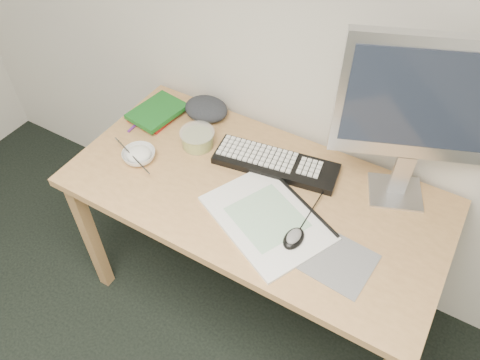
# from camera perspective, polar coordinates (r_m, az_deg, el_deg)

# --- Properties ---
(desk) EXTENTS (1.40, 0.70, 0.75)m
(desk) POSITION_cam_1_polar(r_m,az_deg,el_deg) (1.79, 1.80, -2.95)
(desk) COLOR tan
(desk) RESTS_ON ground
(mousepad) EXTENTS (0.24, 0.22, 0.00)m
(mousepad) POSITION_cam_1_polar(r_m,az_deg,el_deg) (1.56, 11.74, -9.62)
(mousepad) COLOR slate
(mousepad) RESTS_ON desk
(sketchpad) EXTENTS (0.52, 0.46, 0.01)m
(sketchpad) POSITION_cam_1_polar(r_m,az_deg,el_deg) (1.63, 3.31, -4.66)
(sketchpad) COLOR white
(sketchpad) RESTS_ON desk
(keyboard) EXTENTS (0.50, 0.23, 0.03)m
(keyboard) POSITION_cam_1_polar(r_m,az_deg,el_deg) (1.80, 4.37, 2.00)
(keyboard) COLOR black
(keyboard) RESTS_ON desk
(monitor) EXTENTS (0.52, 0.24, 0.64)m
(monitor) POSITION_cam_1_polar(r_m,az_deg,el_deg) (1.55, 21.73, 8.37)
(monitor) COLOR silver
(monitor) RESTS_ON desk
(mouse) EXTENTS (0.07, 0.10, 0.03)m
(mouse) POSITION_cam_1_polar(r_m,az_deg,el_deg) (1.56, 6.59, -6.86)
(mouse) COLOR black
(mouse) RESTS_ON sketchpad
(rice_bowl) EXTENTS (0.15, 0.15, 0.04)m
(rice_bowl) POSITION_cam_1_polar(r_m,az_deg,el_deg) (1.86, -12.21, 2.91)
(rice_bowl) COLOR silver
(rice_bowl) RESTS_ON desk
(chopsticks) EXTENTS (0.24, 0.10, 0.02)m
(chopsticks) POSITION_cam_1_polar(r_m,az_deg,el_deg) (1.83, -13.03, 2.95)
(chopsticks) COLOR silver
(chopsticks) RESTS_ON rice_bowl
(fruit_tub) EXTENTS (0.17, 0.17, 0.07)m
(fruit_tub) POSITION_cam_1_polar(r_m,az_deg,el_deg) (1.88, -5.21, 5.07)
(fruit_tub) COLOR #EBCD53
(fruit_tub) RESTS_ON desk
(book_red) EXTENTS (0.17, 0.22, 0.02)m
(book_red) POSITION_cam_1_polar(r_m,az_deg,el_deg) (2.07, -9.99, 8.12)
(book_red) COLOR maroon
(book_red) RESTS_ON desk
(book_green) EXTENTS (0.19, 0.25, 0.02)m
(book_green) POSITION_cam_1_polar(r_m,az_deg,el_deg) (2.04, -10.07, 8.24)
(book_green) COLOR #18611F
(book_green) RESTS_ON book_red
(cloth_lump) EXTENTS (0.17, 0.14, 0.07)m
(cloth_lump) POSITION_cam_1_polar(r_m,az_deg,el_deg) (2.02, -4.15, 8.63)
(cloth_lump) COLOR #24262B
(cloth_lump) RESTS_ON desk
(pencil_pink) EXTENTS (0.16, 0.06, 0.01)m
(pencil_pink) POSITION_cam_1_polar(r_m,az_deg,el_deg) (1.77, 2.35, 0.62)
(pencil_pink) COLOR #CF679A
(pencil_pink) RESTS_ON desk
(pencil_tan) EXTENTS (0.14, 0.10, 0.01)m
(pencil_tan) POSITION_cam_1_polar(r_m,az_deg,el_deg) (1.78, 2.68, 0.78)
(pencil_tan) COLOR tan
(pencil_tan) RESTS_ON desk
(pencil_black) EXTENTS (0.17, 0.06, 0.01)m
(pencil_black) POSITION_cam_1_polar(r_m,az_deg,el_deg) (1.76, 5.43, -0.09)
(pencil_black) COLOR black
(pencil_black) RESTS_ON desk
(marker_blue) EXTENTS (0.04, 0.13, 0.01)m
(marker_blue) POSITION_cam_1_polar(r_m,az_deg,el_deg) (2.04, -10.61, 7.17)
(marker_blue) COLOR #1C379B
(marker_blue) RESTS_ON desk
(marker_orange) EXTENTS (0.03, 0.12, 0.01)m
(marker_orange) POSITION_cam_1_polar(r_m,az_deg,el_deg) (2.03, -10.57, 6.98)
(marker_orange) COLOR orange
(marker_orange) RESTS_ON desk
(marker_purple) EXTENTS (0.01, 0.12, 0.01)m
(marker_purple) POSITION_cam_1_polar(r_m,az_deg,el_deg) (2.03, -12.47, 6.72)
(marker_purple) COLOR #62278F
(marker_purple) RESTS_ON desk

